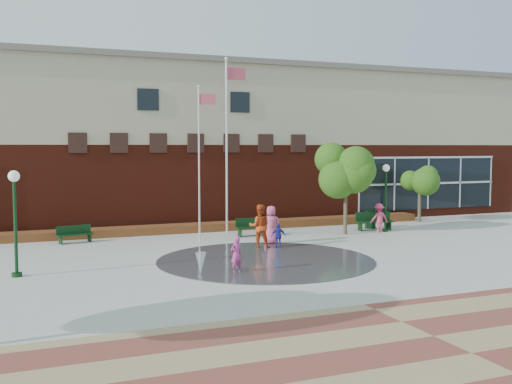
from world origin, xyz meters
name	(u,v)px	position (x,y,z in m)	size (l,w,h in m)	color
ground	(300,276)	(0.00, 0.00, 0.00)	(120.00, 120.00, 0.00)	#666056
plaza_concrete	(256,256)	(0.00, 4.00, 0.00)	(46.00, 18.00, 0.01)	#A8A8A0
paver_band	(434,337)	(0.00, -7.00, 0.00)	(46.00, 6.00, 0.01)	brown
splash_pad	(266,261)	(0.00, 3.00, 0.00)	(8.40, 8.40, 0.01)	#383A3D
library_building	(172,143)	(0.00, 17.48, 4.64)	(44.40, 10.40, 9.20)	#591A0E
flower_bed	(201,232)	(0.00, 11.60, 0.00)	(26.00, 1.20, 0.40)	#A41116
flagpole_left	(200,155)	(-0.99, 8.42, 4.00)	(0.82, 0.27, 7.19)	silver
flagpole_right	(228,136)	(1.05, 10.39, 4.95)	(1.09, 0.18, 8.85)	silver
lamp_left	(15,211)	(-8.94, 3.49, 2.25)	(0.38, 0.38, 3.61)	black
lamp_right	(386,190)	(8.79, 7.89, 2.17)	(0.37, 0.37, 3.50)	black
bench_left	(75,238)	(-6.43, 10.16, 0.26)	(1.66, 0.82, 0.81)	black
bench_mid	(254,230)	(1.94, 9.04, 0.29)	(1.81, 0.58, 0.90)	black
bench_right	(374,225)	(8.51, 8.47, 0.31)	(2.00, 0.85, 0.98)	black
trash_can	(370,219)	(8.76, 9.25, 0.52)	(0.62, 0.62, 1.02)	black
tree_mid	(346,169)	(6.38, 7.84, 3.27)	(2.66, 2.66, 4.50)	#3F3526
tree_small_right	(420,177)	(12.91, 10.50, 2.67)	(2.14, 2.14, 3.65)	#3F3526
water_jet_a	(201,274)	(-3.04, 1.57, 0.00)	(0.37, 0.37, 0.73)	white
water_jet_b	(235,260)	(-1.02, 3.67, 0.00)	(0.18, 0.18, 0.41)	white
child_splash	(236,255)	(-1.83, 1.32, 0.65)	(0.48, 0.31, 1.31)	#C43E8B
adult_red	(260,226)	(0.86, 5.71, 0.96)	(0.93, 0.73, 1.92)	#BD3F17
adult_pink	(271,225)	(1.76, 6.52, 0.88)	(0.86, 0.56, 1.75)	#DC5382
child_blue	(278,236)	(1.59, 5.33, 0.55)	(0.65, 0.27, 1.10)	#2B29A9
person_bench	(379,218)	(8.36, 7.82, 0.75)	(0.97, 0.56, 1.50)	#DD426E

